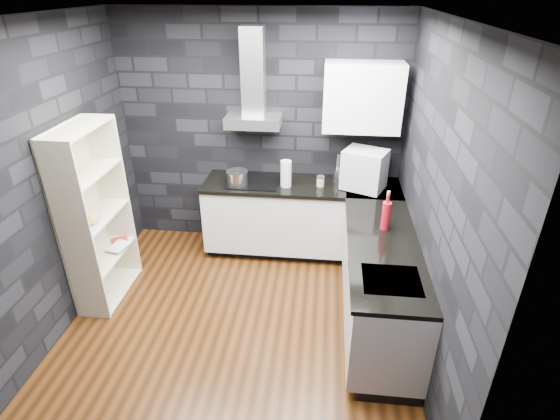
% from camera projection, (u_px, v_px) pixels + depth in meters
% --- Properties ---
extents(ground, '(3.20, 3.20, 0.00)m').
position_uv_depth(ground, '(239.00, 321.00, 4.22)').
color(ground, '#42220C').
extents(ceiling, '(3.20, 3.20, 0.00)m').
position_uv_depth(ceiling, '(222.00, 17.00, 2.96)').
color(ceiling, silver).
extents(wall_back, '(3.20, 0.05, 2.70)m').
position_uv_depth(wall_back, '(261.00, 134.00, 5.02)').
color(wall_back, black).
rests_on(wall_back, ground).
extents(wall_front, '(3.20, 0.05, 2.70)m').
position_uv_depth(wall_front, '(164.00, 337.00, 2.16)').
color(wall_front, black).
rests_on(wall_front, ground).
extents(wall_left, '(0.05, 3.20, 2.70)m').
position_uv_depth(wall_left, '(46.00, 186.00, 3.75)').
color(wall_left, black).
rests_on(wall_left, ground).
extents(wall_right, '(0.05, 3.20, 2.70)m').
position_uv_depth(wall_right, '(435.00, 205.00, 3.43)').
color(wall_right, black).
rests_on(wall_right, ground).
extents(toekick_back, '(2.18, 0.50, 0.10)m').
position_uv_depth(toekick_back, '(300.00, 246.00, 5.32)').
color(toekick_back, black).
rests_on(toekick_back, ground).
extents(toekick_right, '(0.50, 1.78, 0.10)m').
position_uv_depth(toekick_right, '(379.00, 321.00, 4.15)').
color(toekick_right, black).
rests_on(toekick_right, ground).
extents(counter_back_cab, '(2.20, 0.60, 0.76)m').
position_uv_depth(counter_back_cab, '(301.00, 216.00, 5.09)').
color(counter_back_cab, silver).
rests_on(counter_back_cab, ground).
extents(counter_right_cab, '(0.60, 1.80, 0.76)m').
position_uv_depth(counter_right_cab, '(380.00, 284.00, 3.95)').
color(counter_right_cab, silver).
rests_on(counter_right_cab, ground).
extents(counter_back_top, '(2.20, 0.62, 0.04)m').
position_uv_depth(counter_back_top, '(301.00, 186.00, 4.89)').
color(counter_back_top, black).
rests_on(counter_back_top, counter_back_cab).
extents(counter_right_top, '(0.62, 1.80, 0.04)m').
position_uv_depth(counter_right_top, '(384.00, 247.00, 3.77)').
color(counter_right_top, black).
rests_on(counter_right_top, counter_right_cab).
extents(counter_corner_top, '(0.62, 0.62, 0.04)m').
position_uv_depth(counter_corner_top, '(374.00, 188.00, 4.82)').
color(counter_corner_top, black).
rests_on(counter_corner_top, counter_right_cab).
extents(hood_body, '(0.60, 0.34, 0.12)m').
position_uv_depth(hood_body, '(253.00, 121.00, 4.75)').
color(hood_body, silver).
rests_on(hood_body, wall_back).
extents(hood_chimney, '(0.24, 0.20, 0.90)m').
position_uv_depth(hood_chimney, '(253.00, 72.00, 4.58)').
color(hood_chimney, silver).
rests_on(hood_chimney, hood_body).
extents(upper_cabinet, '(0.80, 0.35, 0.70)m').
position_uv_depth(upper_cabinet, '(362.00, 97.00, 4.50)').
color(upper_cabinet, silver).
rests_on(upper_cabinet, wall_back).
extents(cooktop, '(0.58, 0.50, 0.01)m').
position_uv_depth(cooktop, '(253.00, 181.00, 4.94)').
color(cooktop, black).
rests_on(cooktop, counter_back_top).
extents(sink_rim, '(0.44, 0.40, 0.01)m').
position_uv_depth(sink_rim, '(392.00, 280.00, 3.32)').
color(sink_rim, silver).
rests_on(sink_rim, counter_right_top).
extents(pot, '(0.24, 0.24, 0.14)m').
position_uv_depth(pot, '(237.00, 178.00, 4.83)').
color(pot, silver).
rests_on(pot, cooktop).
extents(glass_vase, '(0.15, 0.15, 0.29)m').
position_uv_depth(glass_vase, '(286.00, 174.00, 4.77)').
color(glass_vase, silver).
rests_on(glass_vase, counter_back_top).
extents(storage_jar, '(0.11, 0.11, 0.10)m').
position_uv_depth(storage_jar, '(320.00, 182.00, 4.81)').
color(storage_jar, tan).
rests_on(storage_jar, counter_back_top).
extents(utensil_crock, '(0.12, 0.12, 0.13)m').
position_uv_depth(utensil_crock, '(338.00, 176.00, 4.92)').
color(utensil_crock, silver).
rests_on(utensil_crock, counter_back_top).
extents(appliance_garage, '(0.53, 0.48, 0.43)m').
position_uv_depth(appliance_garage, '(364.00, 169.00, 4.67)').
color(appliance_garage, '#B1B4B9').
rests_on(appliance_garage, counter_back_top).
extents(red_bottle, '(0.10, 0.10, 0.27)m').
position_uv_depth(red_bottle, '(386.00, 216.00, 3.94)').
color(red_bottle, maroon).
rests_on(red_bottle, counter_right_top).
extents(bookshelf, '(0.47, 0.85, 1.80)m').
position_uv_depth(bookshelf, '(96.00, 217.00, 4.20)').
color(bookshelf, beige).
rests_on(bookshelf, ground).
extents(fruit_bowl, '(0.27, 0.27, 0.06)m').
position_uv_depth(fruit_bowl, '(89.00, 219.00, 4.08)').
color(fruit_bowl, silver).
rests_on(fruit_bowl, bookshelf).
extents(book_red, '(0.15, 0.10, 0.21)m').
position_uv_depth(book_red, '(111.00, 236.00, 4.52)').
color(book_red, maroon).
rests_on(book_red, bookshelf).
extents(book_second, '(0.16, 0.05, 0.23)m').
position_uv_depth(book_second, '(110.00, 236.00, 4.47)').
color(book_second, '#B2B2B2').
rests_on(book_second, bookshelf).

